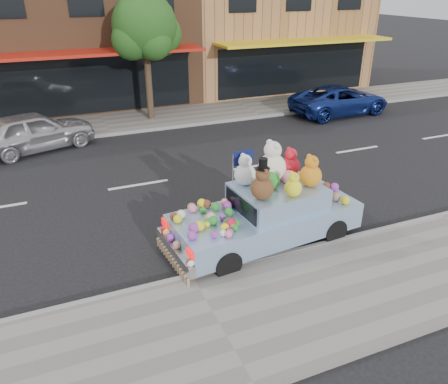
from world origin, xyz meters
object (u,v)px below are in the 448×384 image
street_tree (145,31)px  art_car (267,210)px  car_blue (340,100)px  car_silver (34,131)px

street_tree → art_car: size_ratio=1.13×
street_tree → car_blue: size_ratio=1.12×
street_tree → car_blue: bearing=-15.6°
car_blue → art_car: 11.77m
art_car → street_tree: bearing=84.9°
street_tree → car_blue: (8.20, -2.30, -3.05)m
street_tree → art_car: (0.05, -10.78, -2.87)m
car_silver → street_tree: bearing=-83.4°
car_blue → car_silver: bearing=85.9°
street_tree → art_car: bearing=-89.7°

